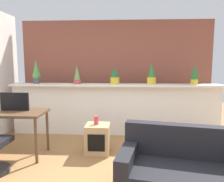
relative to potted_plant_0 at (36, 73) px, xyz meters
name	(u,v)px	position (x,y,z in m)	size (l,w,h in m)	color
divider_wall	(115,110)	(1.67, 0.03, -0.80)	(4.38, 0.16, 1.05)	white
plant_shelf	(115,85)	(1.67, -0.01, -0.25)	(4.38, 0.36, 0.04)	white
brick_wall_behind	(116,75)	(1.67, 0.63, -0.08)	(4.38, 0.10, 2.50)	brown
potted_plant_0	(36,73)	(0.00, 0.00, 0.00)	(0.17, 0.17, 0.50)	#4C4C51
potted_plant_1	(77,75)	(0.87, -0.02, -0.06)	(0.15, 0.15, 0.38)	#B7474C
potted_plant_2	(115,75)	(1.67, -0.01, -0.06)	(0.20, 0.20, 0.35)	gold
potted_plant_3	(152,74)	(2.43, 0.01, -0.03)	(0.19, 0.19, 0.44)	gold
potted_plant_4	(195,75)	(3.30, 0.02, -0.05)	(0.16, 0.16, 0.40)	gold
desk	(11,117)	(0.03, -1.17, -0.66)	(1.10, 0.60, 0.75)	brown
tv_monitor	(15,102)	(0.06, -1.09, -0.43)	(0.47, 0.04, 0.30)	black
side_cube_shelf	(98,139)	(1.42, -0.98, -1.08)	(0.40, 0.41, 0.50)	tan
vase_on_shelf	(96,120)	(1.40, -0.98, -0.76)	(0.08, 0.08, 0.14)	#CC3D47
couch	(190,176)	(2.61, -2.22, -1.05)	(1.68, 1.05, 0.80)	black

